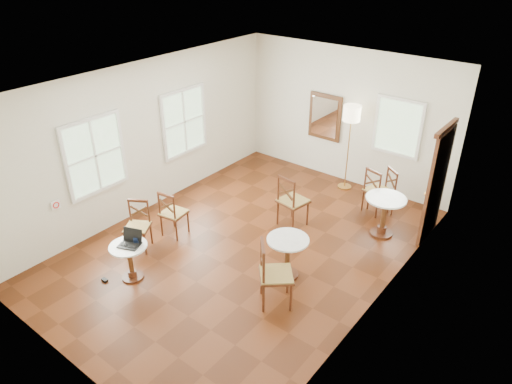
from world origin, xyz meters
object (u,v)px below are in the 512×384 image
chair_near_a (173,213)px  laptop (131,241)px  floor_lamp (351,119)px  power_adapter (105,280)px  chair_mid_b (274,274)px  water_glass (123,244)px  cafe_table_mid (287,253)px  mouse (126,245)px  chair_mid_a (292,201)px  chair_back_b (383,192)px  cafe_table_back (384,212)px  chair_back_a (376,191)px  chair_near_b (138,226)px  cafe_table_near (130,258)px  navy_mug (136,241)px

chair_near_a → laptop: bearing=100.1°
floor_lamp → power_adapter: floor_lamp is taller
chair_mid_b → water_glass: chair_mid_b is taller
cafe_table_mid → mouse: cafe_table_mid is taller
chair_mid_a → chair_mid_b: size_ratio=1.00×
mouse → chair_back_b: bearing=50.1°
cafe_table_back → water_glass: 4.69m
cafe_table_mid → chair_near_a: bearing=-172.8°
chair_near_a → floor_lamp: 4.18m
chair_back_a → chair_back_b: chair_back_a is taller
cafe_table_mid → chair_mid_a: size_ratio=0.67×
chair_back_a → chair_near_a: bearing=65.9°
chair_back_a → floor_lamp: 1.61m
chair_back_b → chair_near_b: bearing=-89.8°
cafe_table_near → chair_mid_a: chair_mid_a is taller
cafe_table_near → power_adapter: size_ratio=6.06×
chair_near_b → power_adapter: size_ratio=8.60×
chair_back_a → floor_lamp: size_ratio=0.52×
chair_back_a → power_adapter: chair_back_a is taller
power_adapter → water_glass: bearing=48.7°
chair_mid_b → cafe_table_back: bearing=-51.6°
chair_mid_a → chair_back_a: chair_mid_a is taller
cafe_table_mid → laptop: 2.53m
chair_back_b → laptop: bearing=-80.4°
cafe_table_near → laptop: laptop is taller
laptop → chair_near_b: bearing=114.6°
chair_mid_a → chair_mid_b: (1.03, -1.99, 0.00)m
chair_near_a → chair_mid_b: 2.62m
chair_back_b → mouse: size_ratio=9.86×
chair_near_b → navy_mug: (0.63, -0.52, 0.23)m
chair_near_b → chair_back_a: chair_back_a is taller
cafe_table_mid → chair_back_a: 2.81m
chair_mid_a → navy_mug: size_ratio=9.62×
chair_mid_a → chair_back_a: size_ratio=1.10×
chair_back_a → navy_mug: (-2.16, -4.30, 0.20)m
chair_mid_a → power_adapter: (-1.45, -3.31, -0.52)m
chair_back_b → navy_mug: 4.94m
cafe_table_near → floor_lamp: (1.21, 5.01, 1.22)m
chair_mid_b → chair_back_b: size_ratio=1.16×
cafe_table_mid → mouse: size_ratio=7.63×
chair_back_a → navy_mug: chair_back_a is taller
chair_mid_b → power_adapter: chair_mid_b is taller
chair_back_a → water_glass: chair_back_a is taller
laptop → cafe_table_near: bearing=-113.0°
chair_mid_b → mouse: bearing=72.8°
chair_mid_b → floor_lamp: size_ratio=0.57×
cafe_table_near → navy_mug: 0.32m
cafe_table_mid → chair_near_b: (-2.55, -0.98, 0.01)m
laptop → mouse: laptop is taller
water_glass → mouse: bearing=42.9°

